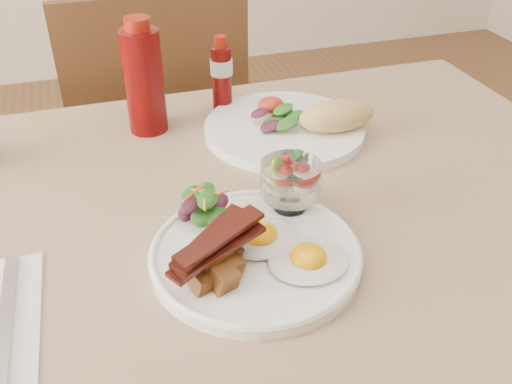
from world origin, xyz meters
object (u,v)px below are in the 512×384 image
Objects in this scene: second_plate at (297,124)px; hot_sauce_bottle at (222,76)px; main_plate at (255,255)px; table at (221,259)px; fruit_cup at (291,180)px; ketchup_bottle at (144,80)px; chair_far at (158,141)px.

hot_sauce_bottle is at bearing 126.73° from second_plate.
second_plate reaches higher than main_plate.
second_plate is 0.18m from hot_sauce_bottle.
main_plate is at bearing -99.56° from hot_sauce_bottle.
fruit_cup reaches higher than table.
hot_sauce_bottle is (0.08, 0.45, 0.06)m from main_plate.
fruit_cup is at bearing -65.57° from ketchup_bottle.
ketchup_bottle is at bearing -166.49° from hot_sauce_bottle.
table is at bearing -105.93° from hot_sauce_bottle.
ketchup_bottle is 0.16m from hot_sauce_bottle.
main_plate is (0.02, -0.12, 0.10)m from table.
fruit_cup is at bearing -89.83° from hot_sauce_bottle.
fruit_cup is 0.26m from second_plate.
ketchup_bottle is (-0.08, 0.41, 0.09)m from main_plate.
fruit_cup reaches higher than main_plate.
fruit_cup is 0.42× the size of ketchup_bottle.
main_plate is at bearing -88.57° from chair_far.
hot_sauce_bottle is (0.15, 0.04, -0.03)m from ketchup_bottle.
second_plate is at bearing 44.67° from table.
second_plate is at bearing -53.27° from hot_sauce_bottle.
chair_far is 0.46m from hot_sauce_bottle.
second_plate is (0.20, 0.20, 0.11)m from table.
chair_far is 0.82m from main_plate.
chair_far is at bearing 106.09° from hot_sauce_bottle.
second_plate is at bearing 66.57° from fruit_cup.
table is 0.36m from ketchup_bottle.
second_plate is 0.28m from ketchup_bottle.
main_plate is at bearing -79.62° from ketchup_bottle.
ketchup_bottle is at bearing 100.74° from table.
chair_far is at bearing 91.43° from main_plate.
chair_far is 3.32× the size of main_plate.
second_plate is (0.18, 0.31, 0.01)m from main_plate.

